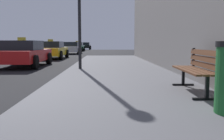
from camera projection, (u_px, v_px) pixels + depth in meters
name	position (u px, v px, depth m)	size (l,w,h in m)	color
sidewalk	(134.00, 104.00, 4.53)	(4.00, 32.00, 0.15)	#5B5B60
bench	(198.00, 67.00, 5.19)	(0.57, 1.81, 0.89)	brown
car_red	(23.00, 53.00, 12.35)	(2.05, 4.31, 1.43)	red
car_yellow	(51.00, 50.00, 18.60)	(2.05, 4.48, 1.43)	yellow
car_silver	(72.00, 48.00, 26.94)	(1.93, 4.01, 1.27)	#B7B7BF
car_green	(77.00, 47.00, 36.26)	(2.01, 4.59, 1.43)	#196638
car_black	(85.00, 46.00, 44.91)	(2.00, 4.39, 1.27)	black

